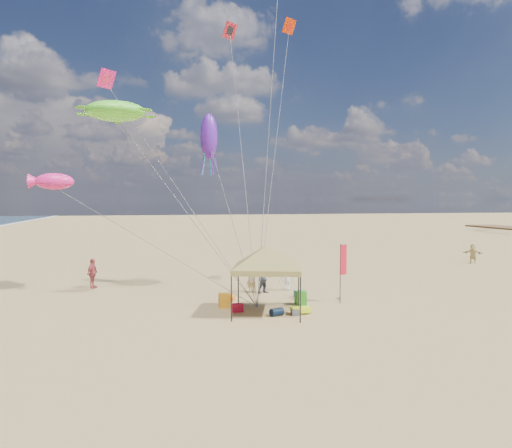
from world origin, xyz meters
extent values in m
plane|color=tan|center=(0.00, 0.00, 0.00)|extent=(280.00, 280.00, 0.00)
cylinder|color=black|center=(-1.33, 1.09, 1.00)|extent=(0.06, 0.06, 2.00)
cylinder|color=black|center=(1.54, 0.26, 1.00)|extent=(0.06, 0.06, 2.00)
cylinder|color=black|center=(-2.17, -1.78, 1.00)|extent=(0.06, 0.06, 2.00)
cylinder|color=black|center=(0.71, -2.62, 1.00)|extent=(0.06, 0.06, 2.00)
cube|color=olive|center=(-0.31, -0.76, 2.12)|extent=(3.82, 3.82, 0.24)
pyramid|color=olive|center=(-0.31, -0.76, 3.23)|extent=(5.81, 5.81, 1.00)
cylinder|color=black|center=(3.85, 0.52, 1.54)|extent=(0.04, 0.04, 3.08)
cube|color=red|center=(4.06, 0.62, 2.25)|extent=(0.42, 0.20, 1.54)
cube|color=red|center=(-1.59, -0.05, 0.19)|extent=(0.54, 0.38, 0.38)
cube|color=blue|center=(2.29, 2.43, 0.19)|extent=(0.54, 0.38, 0.38)
cylinder|color=black|center=(0.03, -1.23, 0.18)|extent=(0.69, 0.54, 0.36)
cylinder|color=orange|center=(-1.53, 2.20, 0.18)|extent=(0.54, 0.69, 0.36)
cube|color=#288618|center=(1.80, 0.71, 0.35)|extent=(0.50, 0.50, 0.70)
cube|color=orange|center=(-2.06, 0.96, 0.35)|extent=(0.50, 0.50, 0.70)
cube|color=slate|center=(0.88, -1.29, 0.14)|extent=(0.34, 0.30, 0.28)
cube|color=#CBEA1A|center=(1.22, -1.11, 0.20)|extent=(0.90, 0.50, 0.24)
imported|color=tan|center=(0.02, 4.37, 0.81)|extent=(0.68, 0.53, 1.62)
imported|color=#393E4D|center=(0.73, 3.97, 0.87)|extent=(1.04, 0.95, 1.75)
imported|color=white|center=(2.17, 4.39, 0.79)|extent=(1.07, 0.68, 1.58)
imported|color=#B04348|center=(-9.01, 7.74, 0.89)|extent=(0.80, 1.13, 1.78)
imported|color=#D3B870|center=(20.57, 12.32, 0.83)|extent=(1.41, 1.45, 1.66)
ellipsoid|color=#5EE831|center=(-7.33, 4.51, 10.01)|extent=(3.57, 3.05, 1.06)
ellipsoid|color=#FF2284|center=(-10.38, 4.23, 6.26)|extent=(2.15, 1.60, 0.86)
ellipsoid|color=#561BA2|center=(-2.17, 5.93, 9.01)|extent=(1.36, 1.36, 2.65)
cube|color=#FF1B75|center=(-8.50, 13.53, 13.86)|extent=(1.35, 1.37, 1.22)
cube|color=red|center=(0.11, 12.01, 17.33)|extent=(1.20, 1.08, 1.03)
cube|color=#EE3605|center=(5.86, 16.61, 19.71)|extent=(1.32, 1.08, 1.11)
camera|label=1|loc=(-5.55, -21.88, 5.34)|focal=33.19mm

